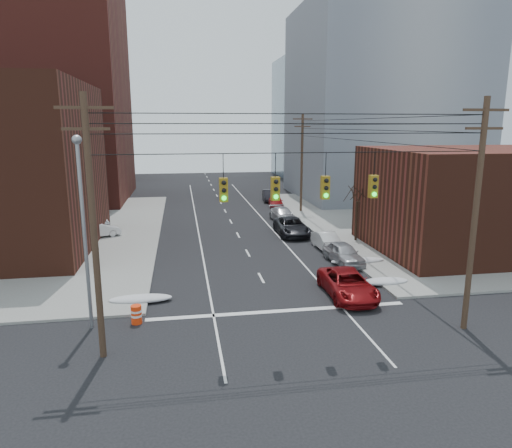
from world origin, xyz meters
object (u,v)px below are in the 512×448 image
object	(u,v)px
lot_car_b	(81,222)
lot_car_c	(45,235)
parked_car_f	(269,195)
parked_car_c	(292,226)
parked_car_d	(283,215)
construction_barrel	(136,314)
parked_car_e	(276,202)
lot_car_a	(98,230)
red_pickup	(348,284)
parked_car_a	(344,253)
lot_car_d	(38,223)
parked_car_b	(327,242)

from	to	relation	value
lot_car_b	lot_car_c	xyz separation A→B (m)	(-1.80, -4.98, 0.01)
parked_car_f	lot_car_c	distance (m)	29.63
parked_car_c	lot_car_c	world-z (taller)	lot_car_c
parked_car_d	construction_barrel	xyz separation A→B (m)	(-12.71, -23.12, -0.21)
parked_car_e	lot_car_a	bearing A→B (deg)	-138.09
red_pickup	lot_car_c	size ratio (longest dim) A/B	1.00
parked_car_e	lot_car_c	distance (m)	26.78
parked_car_a	lot_car_c	xyz separation A→B (m)	(-22.54, 8.74, 0.18)
lot_car_c	parked_car_a	bearing A→B (deg)	-103.74
red_pickup	lot_car_d	size ratio (longest dim) A/B	1.35
parked_car_e	lot_car_b	world-z (taller)	lot_car_b
lot_car_b	lot_car_d	world-z (taller)	lot_car_b
parked_car_c	lot_car_b	distance (m)	19.69
parked_car_f	lot_car_b	world-z (taller)	lot_car_b
lot_car_d	construction_barrel	distance (m)	24.94
lot_car_a	parked_car_c	bearing A→B (deg)	-119.24
parked_car_a	parked_car_b	distance (m)	3.66
parked_car_d	parked_car_b	bearing A→B (deg)	-89.33
parked_car_b	lot_car_d	bearing A→B (deg)	154.36
red_pickup	parked_car_d	xyz separation A→B (m)	(0.95, 21.28, -0.04)
parked_car_c	parked_car_f	bearing A→B (deg)	86.43
parked_car_c	parked_car_e	bearing A→B (deg)	85.17
parked_car_b	parked_car_e	distance (m)	19.66
parked_car_e	lot_car_c	bearing A→B (deg)	-139.82
lot_car_b	construction_barrel	xyz separation A→B (m)	(6.97, -21.76, -0.43)
parked_car_d	parked_car_e	distance (m)	8.30
parked_car_e	parked_car_f	bearing A→B (deg)	96.21
lot_car_a	lot_car_c	distance (m)	4.29
parked_car_d	parked_car_c	bearing A→B (deg)	-99.75
lot_car_a	construction_barrel	size ratio (longest dim) A/B	3.92
parked_car_b	lot_car_c	world-z (taller)	lot_car_c
red_pickup	lot_car_b	size ratio (longest dim) A/B	0.96
lot_car_b	lot_car_c	bearing A→B (deg)	-175.88
parked_car_a	parked_car_f	bearing A→B (deg)	84.88
lot_car_b	parked_car_f	bearing A→B (deg)	-31.56
lot_car_b	parked_car_d	bearing A→B (deg)	-62.12
lot_car_a	parked_car_b	bearing A→B (deg)	-134.71
parked_car_b	lot_car_b	bearing A→B (deg)	152.02
parked_car_c	lot_car_a	size ratio (longest dim) A/B	1.50
red_pickup	parked_car_b	world-z (taller)	red_pickup
parked_car_a	parked_car_b	size ratio (longest dim) A/B	1.05
lot_car_c	parked_car_e	bearing A→B (deg)	-49.55
parked_car_d	lot_car_a	distance (m)	18.14
parked_car_e	parked_car_b	bearing A→B (deg)	-82.59
red_pickup	lot_car_b	world-z (taller)	lot_car_b
red_pickup	parked_car_a	size ratio (longest dim) A/B	1.21
parked_car_e	parked_car_a	bearing A→B (deg)	-82.63
parked_car_e	lot_car_c	size ratio (longest dim) A/B	0.76
red_pickup	parked_car_b	distance (m)	10.07
red_pickup	lot_car_a	size ratio (longest dim) A/B	1.43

